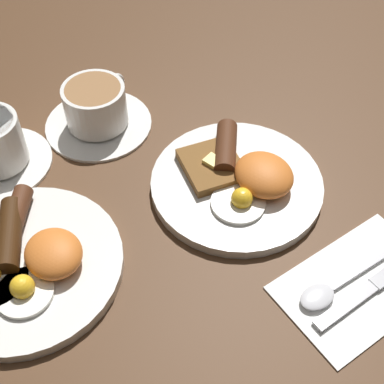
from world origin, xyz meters
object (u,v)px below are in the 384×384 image
object	(u,v)px
spoon	(329,290)
knife	(374,285)
teacup_near	(97,110)
breakfast_plate_near	(239,180)
breakfast_plate_far	(25,261)

from	to	relation	value
spoon	knife	bearing A→B (deg)	154.99
teacup_near	knife	distance (m)	0.46
spoon	breakfast_plate_near	bearing A→B (deg)	-93.09
breakfast_plate_near	knife	bearing A→B (deg)	-172.96
breakfast_plate_far	teacup_near	distance (m)	0.26
breakfast_plate_near	breakfast_plate_far	size ratio (longest dim) A/B	0.98
knife	spoon	world-z (taller)	spoon
breakfast_plate_far	spoon	xyz separation A→B (m)	(-0.24, -0.27, -0.01)
teacup_near	knife	bearing A→B (deg)	-165.07
breakfast_plate_near	teacup_near	xyz separation A→B (m)	(0.22, 0.09, 0.02)
breakfast_plate_far	teacup_near	size ratio (longest dim) A/B	1.48
breakfast_plate_far	breakfast_plate_near	bearing A→B (deg)	-100.11
knife	breakfast_plate_far	bearing A→B (deg)	-39.12
knife	spoon	size ratio (longest dim) A/B	1.05
teacup_near	breakfast_plate_near	bearing A→B (deg)	-157.92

